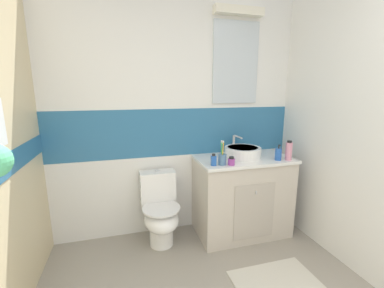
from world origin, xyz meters
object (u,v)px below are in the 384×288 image
at_px(sink_basin, 242,152).
at_px(soap_dispenser, 278,154).
at_px(hair_gel_jar, 231,161).
at_px(toothbrush_cup, 222,159).
at_px(toilet, 160,211).
at_px(perfume_flask_small, 214,160).
at_px(shampoo_bottle_tall, 289,151).

relative_size(sink_basin, soap_dispenser, 2.63).
bearing_deg(hair_gel_jar, toothbrush_cup, 158.71).
distance_m(toilet, toothbrush_cup, 0.83).
bearing_deg(toilet, toothbrush_cup, -20.73).
bearing_deg(soap_dispenser, perfume_flask_small, -179.89).
relative_size(toilet, soap_dispenser, 4.58).
bearing_deg(toothbrush_cup, sink_basin, 32.75).
relative_size(sink_basin, hair_gel_jar, 5.25).
height_order(toilet, soap_dispenser, soap_dispenser).
distance_m(toothbrush_cup, perfume_flask_small, 0.09).
bearing_deg(soap_dispenser, shampoo_bottle_tall, -11.40).
relative_size(sink_basin, toilet, 0.57).
distance_m(toothbrush_cup, soap_dispenser, 0.60).
height_order(toilet, shampoo_bottle_tall, shampoo_bottle_tall).
bearing_deg(soap_dispenser, hair_gel_jar, -177.08).
xyz_separation_m(toilet, toothbrush_cup, (0.57, -0.21, 0.56)).
xyz_separation_m(sink_basin, hair_gel_jar, (-0.23, -0.23, -0.02)).
relative_size(soap_dispenser, hair_gel_jar, 2.00).
bearing_deg(sink_basin, toilet, 178.98).
height_order(sink_basin, toilet, sink_basin).
xyz_separation_m(toothbrush_cup, perfume_flask_small, (-0.09, -0.01, -0.00)).
distance_m(sink_basin, toilet, 1.04).
xyz_separation_m(toilet, soap_dispenser, (1.17, -0.22, 0.57)).
distance_m(hair_gel_jar, perfume_flask_small, 0.17).
height_order(sink_basin, shampoo_bottle_tall, sink_basin).
height_order(soap_dispenser, perfume_flask_small, soap_dispenser).
relative_size(toilet, shampoo_bottle_tall, 3.71).
relative_size(toothbrush_cup, perfume_flask_small, 2.06).
height_order(sink_basin, toothbrush_cup, toothbrush_cup).
bearing_deg(perfume_flask_small, shampoo_bottle_tall, -1.41).
distance_m(soap_dispenser, shampoo_bottle_tall, 0.11).
bearing_deg(shampoo_bottle_tall, perfume_flask_small, 178.59).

